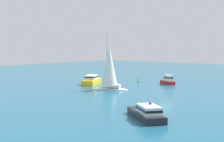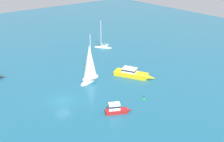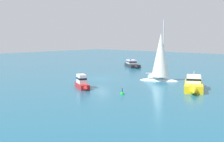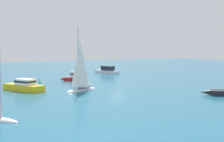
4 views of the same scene
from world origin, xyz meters
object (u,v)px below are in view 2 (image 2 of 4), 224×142
at_px(launch, 132,73).
at_px(sailboat, 90,64).
at_px(ketch, 103,47).
at_px(cabin_cruiser_2, 116,109).
at_px(channel_buoy, 144,99).

bearing_deg(launch, sailboat, -144.79).
xyz_separation_m(ketch, launch, (6.35, 18.57, 0.41)).
distance_m(sailboat, cabin_cruiser_2, 13.61).
height_order(sailboat, ketch, sailboat).
height_order(ketch, launch, ketch).
height_order(sailboat, channel_buoy, sailboat).
xyz_separation_m(launch, cabin_cruiser_2, (11.42, 8.92, 0.04)).
xyz_separation_m(cabin_cruiser_2, channel_buoy, (-6.57, -0.45, -0.73)).
relative_size(launch, cabin_cruiser_2, 1.96).
height_order(launch, cabin_cruiser_2, launch).
bearing_deg(ketch, cabin_cruiser_2, 108.26).
relative_size(ketch, launch, 0.91).
bearing_deg(cabin_cruiser_2, ketch, 84.82).
bearing_deg(sailboat, launch, -50.95).
distance_m(sailboat, launch, 9.07).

